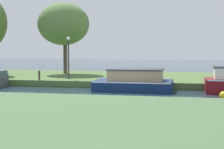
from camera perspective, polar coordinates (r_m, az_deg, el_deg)
The scene contains 8 objects.
ground_plane at distance 19.27m, azimuth 0.73°, elevation -2.94°, with size 120.00×120.00×0.00m, color #223745.
riverbank_far at distance 26.11m, azimuth 3.73°, elevation -0.65°, with size 72.00×10.00×0.40m, color #4C6936.
riverbank_near at distance 10.67m, azimuth -8.82°, elevation -7.68°, with size 72.00×10.00×0.40m, color #48653F.
navy_narrowboat at distance 20.25m, azimuth 3.58°, elevation -1.10°, with size 4.36×2.39×1.25m.
willow_tree_centre at distance 28.54m, azimuth -7.77°, elevation 8.00°, with size 4.08×3.84×5.60m.
lamp_post at distance 23.58m, azimuth -6.99°, elevation 3.56°, with size 0.24×0.24×2.77m.
mooring_post_near at distance 23.14m, azimuth -11.55°, elevation -0.11°, with size 0.12×0.12×0.59m, color #46332B.
channel_buoy at distance 17.50m, azimuth 17.42°, elevation -3.21°, with size 0.39×0.39×0.39m, color yellow.
Camera 1 is at (3.72, -18.75, 2.37)m, focal length 57.20 mm.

